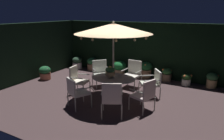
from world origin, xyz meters
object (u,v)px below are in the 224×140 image
Objects in this scene: patio_chair_southwest at (76,91)px; potted_plant_back_right at (146,69)px; patio_chair_north at (145,94)px; patio_chair_west at (112,97)px; potted_plant_right_near at (212,80)px; potted_plant_front_corner at (45,73)px; potted_plant_left_far at (119,67)px; patio_chair_northeast at (152,81)px; patio_chair_southeast at (101,71)px; potted_plant_left_near at (92,64)px; potted_plant_back_left at (186,79)px; patio_chair_south at (77,78)px; centerpiece_planter at (110,71)px; potted_plant_right_far at (77,63)px; patio_chair_east at (133,72)px; patio_umbrella at (113,29)px; potted_plant_back_center at (167,74)px; patio_dining_table at (113,82)px.

potted_plant_back_right is at bearing 79.01° from patio_chair_southwest.
patio_chair_west is (-0.68, -0.79, 0.05)m from patio_chair_north.
potted_plant_right_near is 6.93m from potted_plant_front_corner.
patio_chair_southwest is 3.86m from potted_plant_left_far.
patio_chair_southeast reaches higher than patio_chair_northeast.
potted_plant_left_near reaches higher than potted_plant_front_corner.
patio_chair_southeast is at bearing -154.58° from potted_plant_right_near.
patio_chair_north reaches higher than potted_plant_back_left.
patio_chair_north is 5.02m from potted_plant_front_corner.
patio_chair_north is 3.89m from potted_plant_left_far.
patio_chair_northeast is at bearing 22.59° from patio_chair_south.
centerpiece_planter is 0.43× the size of patio_chair_southwest.
patio_chair_northeast reaches higher than potted_plant_back_right.
patio_chair_southeast is 1.61× the size of potted_plant_right_far.
potted_plant_back_right is (-0.96, 1.98, -0.16)m from patio_chair_northeast.
potted_plant_left_far is 3.05m from potted_plant_back_left.
potted_plant_front_corner is (-2.58, -0.49, -0.28)m from patio_chair_southeast.
patio_chair_south is at bearing -51.82° from potted_plant_right_far.
potted_plant_front_corner is (-2.54, -2.21, -0.05)m from potted_plant_left_far.
patio_chair_southeast reaches higher than potted_plant_left_near.
potted_plant_front_corner is (-3.54, 0.45, -0.65)m from centerpiece_planter.
potted_plant_right_far is 0.95× the size of potted_plant_left_far.
patio_chair_northeast is 0.92× the size of patio_chair_southeast.
centerpiece_planter reaches higher than patio_chair_east.
patio_chair_southeast is 2.99m from potted_plant_right_far.
patio_chair_south is at bearing 126.28° from patio_chair_southwest.
patio_chair_southeast is at bearing -33.61° from potted_plant_right_far.
patio_chair_east is at bearing 85.27° from patio_umbrella.
potted_plant_front_corner is (-2.27, 0.62, -0.25)m from patio_chair_south.
patio_chair_northeast is 0.93× the size of patio_chair_south.
potted_plant_back_right is at bearing 173.08° from potted_plant_back_left.
potted_plant_left_far reaches higher than potted_plant_right_far.
patio_chair_north is at bearing -4.81° from patio_chair_south.
centerpiece_planter is 0.72× the size of potted_plant_back_center.
patio_chair_south is at bearing -129.90° from potted_plant_back_center.
potted_plant_back_right is (0.04, 1.41, -0.21)m from patio_chair_east.
potted_plant_back_left is at bearing -0.69° from potted_plant_left_far.
potted_plant_right_far reaches higher than potted_plant_back_left.
patio_chair_northeast is at bearing -39.20° from potted_plant_left_far.
potted_plant_right_near is 2.73m from potted_plant_back_right.
patio_chair_west reaches higher than patio_chair_southeast.
potted_plant_right_near is at bearing 43.83° from patio_dining_table.
patio_chair_northeast is at bearing -2.26° from patio_chair_southeast.
patio_chair_north reaches higher than potted_plant_back_center.
centerpiece_planter is 1.43m from patio_chair_west.
centerpiece_planter is 3.63m from potted_plant_front_corner.
patio_umbrella reaches higher than patio_dining_table.
patio_chair_north is 1.56× the size of potted_plant_left_near.
patio_chair_north is 2.18m from patio_chair_east.
potted_plant_right_far is 1.12× the size of potted_plant_back_center.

